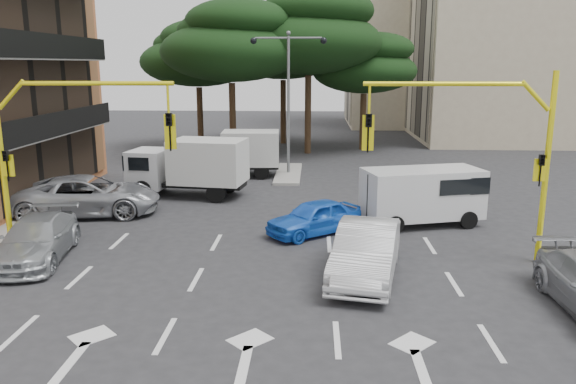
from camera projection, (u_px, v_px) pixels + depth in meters
The scene contains 19 objects.
ground at pixel (264, 281), 16.40m from camera, with size 120.00×120.00×0.00m, color #28282B.
median_strip at pixel (288, 174), 31.96m from camera, with size 1.40×6.00×0.15m, color gray.
apartment_beige_near at pixel (548, 23), 44.57m from camera, with size 20.20×12.15×18.70m.
apartment_beige_far at pixel (429, 42), 56.79m from camera, with size 16.20×12.15×16.70m.
pine_left_near at pixel (232, 41), 36.25m from camera, with size 9.15×9.15×10.23m.
pine_center at pixel (309, 32), 37.82m from camera, with size 9.98×9.98×11.16m.
pine_left_far at pixel (199, 53), 40.44m from camera, with size 8.32×8.32×9.30m.
pine_right at pixel (365, 63), 40.05m from camera, with size 7.49×7.49×8.37m.
pine_back at pixel (284, 45), 42.93m from camera, with size 9.15×9.15×10.23m.
signal_mast_right at pixel (490, 141), 17.16m from camera, with size 5.79×0.37×6.00m.
signal_mast_left at pixel (54, 138), 17.77m from camera, with size 5.79×0.37×6.00m.
street_lamp_center at pixel (288, 78), 30.76m from camera, with size 4.16×0.36×7.77m.
car_white_hatch at pixel (366, 251), 16.52m from camera, with size 1.70×4.88×1.61m, color silver.
car_blue_compact at pixel (314, 217), 20.76m from camera, with size 1.51×3.75×1.28m, color blue.
car_silver_wagon at pixel (37, 239), 18.04m from camera, with size 1.91×4.69×1.36m, color #A4A8AC.
car_silver_cross_a at pixel (87, 196), 23.39m from camera, with size 2.73×5.91×1.64m, color #A8AAB0.
van_white at pixel (422, 196), 21.91m from camera, with size 2.04×4.52×2.26m, color silver, non-canonical shape.
box_truck_a at pixel (188, 168), 26.56m from camera, with size 2.34×5.58×2.75m, color silver, non-canonical shape.
box_truck_b at pixel (234, 154), 31.34m from camera, with size 2.17×5.18×2.55m, color silver, non-canonical shape.
Camera 1 is at (1.42, -15.35, 6.20)m, focal length 35.00 mm.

